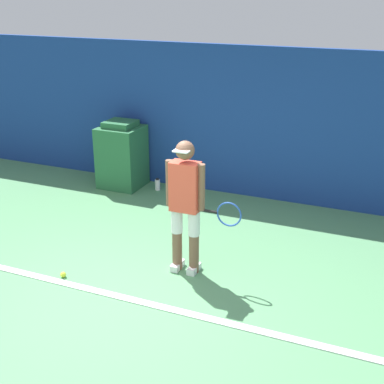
# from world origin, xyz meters

# --- Properties ---
(ground_plane) EXTENTS (24.00, 24.00, 0.00)m
(ground_plane) POSITION_xyz_m (0.00, 0.00, 0.00)
(ground_plane) COLOR #518C5B
(back_wall) EXTENTS (24.00, 0.10, 2.41)m
(back_wall) POSITION_xyz_m (0.00, 3.69, 1.21)
(back_wall) COLOR navy
(back_wall) RESTS_ON ground_plane
(court_baseline) EXTENTS (21.60, 0.10, 0.01)m
(court_baseline) POSITION_xyz_m (0.00, 0.12, 0.01)
(court_baseline) COLOR white
(court_baseline) RESTS_ON ground_plane
(tennis_player) EXTENTS (0.93, 0.28, 1.64)m
(tennis_player) POSITION_xyz_m (0.40, 0.98, 0.91)
(tennis_player) COLOR brown
(tennis_player) RESTS_ON ground_plane
(tennis_ball) EXTENTS (0.07, 0.07, 0.07)m
(tennis_ball) POSITION_xyz_m (-0.89, 0.24, 0.03)
(tennis_ball) COLOR #D1E533
(tennis_ball) RESTS_ON ground_plane
(covered_chair) EXTENTS (0.69, 0.66, 1.14)m
(covered_chair) POSITION_xyz_m (-1.80, 3.26, 0.55)
(covered_chair) COLOR #28663D
(covered_chair) RESTS_ON ground_plane
(water_bottle) EXTENTS (0.09, 0.09, 0.21)m
(water_bottle) POSITION_xyz_m (-1.15, 3.30, 0.10)
(water_bottle) COLOR white
(water_bottle) RESTS_ON ground_plane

